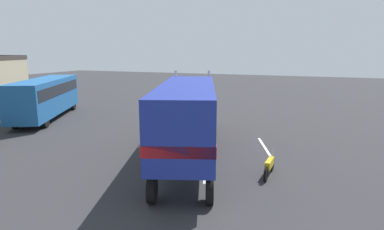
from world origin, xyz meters
TOP-DOWN VIEW (x-y plane):
  - ground_plane at (0.00, 0.00)m, footprint 120.00×120.00m
  - lane_stripe_near at (-5.76, -3.50)m, footprint 4.21×1.60m
  - lane_stripe_mid at (-1.32, -5.78)m, footprint 4.19×1.64m
  - semi_truck at (-4.85, -2.22)m, footprint 14.17×7.06m
  - person_bystander at (-3.61, 0.38)m, footprint 0.42×0.48m
  - parked_bus at (0.66, 13.32)m, footprint 10.98×7.19m
  - motorcycle at (-5.80, -6.70)m, footprint 2.11×0.29m

SIDE VIEW (x-z plane):
  - ground_plane at x=0.00m, z-range 0.00..0.00m
  - lane_stripe_near at x=-5.76m, z-range 0.00..0.01m
  - lane_stripe_mid at x=-1.32m, z-range 0.00..0.01m
  - motorcycle at x=-5.80m, z-range -0.08..1.04m
  - person_bystander at x=-3.61m, z-range 0.08..1.71m
  - parked_bus at x=0.66m, z-range 0.37..3.77m
  - semi_truck at x=-4.85m, z-range 0.27..4.77m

